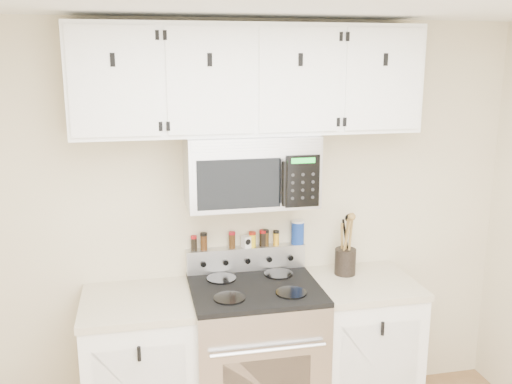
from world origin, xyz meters
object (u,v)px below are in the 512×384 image
at_px(microwave, 251,170).
at_px(utensil_crock, 345,259).
at_px(range, 255,357).
at_px(salt_canister, 298,232).

relative_size(microwave, utensil_crock, 1.94).
height_order(range, salt_canister, salt_canister).
bearing_deg(range, microwave, 89.77).
height_order(range, microwave, microwave).
relative_size(microwave, salt_canister, 4.94).
height_order(microwave, salt_canister, microwave).
xyz_separation_m(range, microwave, (0.00, 0.13, 1.14)).
height_order(utensil_crock, salt_canister, utensil_crock).
bearing_deg(microwave, range, -90.23).
xyz_separation_m(range, salt_canister, (0.34, 0.28, 0.69)).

